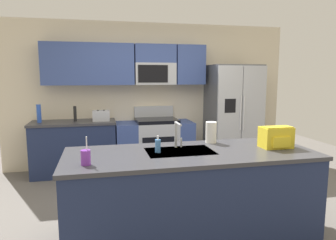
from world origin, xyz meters
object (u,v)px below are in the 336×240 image
(bottle_blue, at_px, (39,114))
(backpack, at_px, (276,137))
(refrigerator, at_px, (233,116))
(paper_towel_roll, at_px, (211,132))
(range_oven, at_px, (155,144))
(drink_cup_purple, at_px, (86,157))
(pepper_mill, at_px, (75,114))
(sink_faucet, at_px, (177,132))
(soap_dispenser, at_px, (158,146))
(toaster, at_px, (101,116))

(bottle_blue, height_order, backpack, bottle_blue)
(refrigerator, xyz_separation_m, paper_towel_roll, (-1.18, -1.99, 0.09))
(range_oven, height_order, refrigerator, refrigerator)
(range_oven, relative_size, backpack, 4.25)
(drink_cup_purple, bearing_deg, pepper_mill, 95.63)
(sink_faucet, relative_size, drink_cup_purple, 1.13)
(refrigerator, relative_size, paper_towel_roll, 7.71)
(bottle_blue, relative_size, drink_cup_purple, 1.18)
(bottle_blue, distance_m, backpack, 3.70)
(soap_dispenser, bearing_deg, bottle_blue, 122.60)
(soap_dispenser, xyz_separation_m, backpack, (1.27, -0.07, 0.05))
(soap_dispenser, bearing_deg, pepper_mill, 111.83)
(toaster, bearing_deg, range_oven, 3.26)
(soap_dispenser, bearing_deg, paper_towel_roll, 24.48)
(paper_towel_roll, bearing_deg, soap_dispenser, -155.52)
(toaster, distance_m, soap_dispenser, 2.38)
(bottle_blue, xyz_separation_m, drink_cup_purple, (0.83, -2.65, -0.08))
(refrigerator, bearing_deg, drink_cup_purple, -134.56)
(sink_faucet, bearing_deg, bottle_blue, 128.22)
(bottle_blue, bearing_deg, backpack, -41.28)
(bottle_blue, distance_m, soap_dispenser, 2.81)
(pepper_mill, xyz_separation_m, backpack, (2.21, -2.44, -0.01))
(refrigerator, relative_size, soap_dispenser, 10.88)
(paper_towel_roll, bearing_deg, sink_faucet, -159.82)
(refrigerator, bearing_deg, bottle_blue, 178.87)
(toaster, relative_size, soap_dispenser, 1.65)
(toaster, height_order, sink_faucet, sink_faucet)
(pepper_mill, bearing_deg, sink_faucet, -61.96)
(backpack, bearing_deg, soap_dispenser, 176.64)
(backpack, bearing_deg, sink_faucet, 167.95)
(range_oven, xyz_separation_m, drink_cup_purple, (-1.08, -2.66, 0.52))
(toaster, height_order, paper_towel_roll, paper_towel_roll)
(range_oven, xyz_separation_m, soap_dispenser, (-0.40, -2.37, 0.53))
(toaster, distance_m, pepper_mill, 0.43)
(sink_faucet, height_order, paper_towel_roll, sink_faucet)
(range_oven, height_order, drink_cup_purple, drink_cup_purple)
(pepper_mill, bearing_deg, toaster, -6.75)
(paper_towel_roll, distance_m, backpack, 0.70)
(range_oven, xyz_separation_m, toaster, (-0.92, -0.05, 0.55))
(toaster, height_order, backpack, backpack)
(soap_dispenser, bearing_deg, drink_cup_purple, -157.19)
(refrigerator, xyz_separation_m, soap_dispenser, (-1.86, -2.30, 0.04))
(pepper_mill, xyz_separation_m, sink_faucet, (1.18, -2.22, 0.04))
(refrigerator, height_order, sink_faucet, refrigerator)
(pepper_mill, distance_m, soap_dispenser, 2.55)
(toaster, xyz_separation_m, pepper_mill, (-0.42, 0.05, 0.04))
(drink_cup_purple, distance_m, soap_dispenser, 0.74)
(range_oven, xyz_separation_m, backpack, (0.87, -2.44, 0.57))
(bottle_blue, bearing_deg, soap_dispenser, -57.40)
(pepper_mill, distance_m, paper_towel_roll, 2.62)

